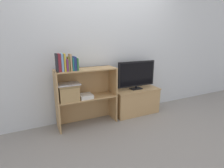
{
  "coord_description": "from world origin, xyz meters",
  "views": [
    {
      "loc": [
        -1.27,
        -2.44,
        1.4
      ],
      "look_at": [
        0.0,
        0.17,
        0.64
      ],
      "focal_mm": 28.0,
      "sensor_mm": 36.0,
      "label": 1
    }
  ],
  "objects": [
    {
      "name": "ground_plane",
      "position": [
        0.0,
        0.0,
        0.0
      ],
      "size": [
        16.0,
        16.0,
        0.0
      ],
      "primitive_type": "plane",
      "color": "gray"
    },
    {
      "name": "wall_back",
      "position": [
        0.0,
        0.41,
        1.2
      ],
      "size": [
        10.0,
        0.05,
        2.4
      ],
      "color": "silver",
      "rests_on": "ground_plane"
    },
    {
      "name": "tv_stand",
      "position": [
        0.51,
        0.19,
        0.24
      ],
      "size": [
        0.88,
        0.4,
        0.48
      ],
      "color": "tan",
      "rests_on": "ground_plane"
    },
    {
      "name": "tv",
      "position": [
        0.51,
        0.19,
        0.76
      ],
      "size": [
        0.75,
        0.14,
        0.52
      ],
      "color": "black",
      "rests_on": "tv_stand"
    },
    {
      "name": "bookshelf_lower_tier",
      "position": [
        -0.46,
        0.23,
        0.3
      ],
      "size": [
        0.96,
        0.34,
        0.47
      ],
      "color": "tan",
      "rests_on": "ground_plane"
    },
    {
      "name": "bookshelf_upper_tier",
      "position": [
        -0.46,
        0.23,
        0.77
      ],
      "size": [
        0.96,
        0.34,
        0.46
      ],
      "color": "tan",
      "rests_on": "bookshelf_lower_tier"
    },
    {
      "name": "book_charcoal",
      "position": [
        -0.9,
        0.1,
        1.07
      ],
      "size": [
        0.02,
        0.14,
        0.26
      ],
      "color": "#232328",
      "rests_on": "bookshelf_upper_tier"
    },
    {
      "name": "book_maroon",
      "position": [
        -0.87,
        0.1,
        1.06
      ],
      "size": [
        0.04,
        0.14,
        0.25
      ],
      "color": "maroon",
      "rests_on": "bookshelf_upper_tier"
    },
    {
      "name": "book_skyblue",
      "position": [
        -0.83,
        0.1,
        1.07
      ],
      "size": [
        0.03,
        0.14,
        0.25
      ],
      "color": "#709ECC",
      "rests_on": "bookshelf_upper_tier"
    },
    {
      "name": "book_mustard",
      "position": [
        -0.79,
        0.1,
        1.06
      ],
      "size": [
        0.02,
        0.14,
        0.25
      ],
      "color": "gold",
      "rests_on": "bookshelf_upper_tier"
    },
    {
      "name": "book_plum",
      "position": [
        -0.76,
        0.1,
        1.02
      ],
      "size": [
        0.03,
        0.15,
        0.17
      ],
      "color": "#6B2D66",
      "rests_on": "bookshelf_upper_tier"
    },
    {
      "name": "book_olive",
      "position": [
        -0.74,
        0.1,
        1.04
      ],
      "size": [
        0.02,
        0.13,
        0.2
      ],
      "color": "olive",
      "rests_on": "bookshelf_upper_tier"
    },
    {
      "name": "book_tan",
      "position": [
        -0.71,
        0.1,
        1.06
      ],
      "size": [
        0.02,
        0.14,
        0.24
      ],
      "color": "tan",
      "rests_on": "bookshelf_upper_tier"
    },
    {
      "name": "book_teal",
      "position": [
        -0.68,
        0.1,
        1.03
      ],
      "size": [
        0.02,
        0.14,
        0.19
      ],
      "color": "#1E7075",
      "rests_on": "bookshelf_upper_tier"
    },
    {
      "name": "book_navy",
      "position": [
        -0.65,
        0.1,
        1.04
      ],
      "size": [
        0.04,
        0.13,
        0.2
      ],
      "color": "navy",
      "rests_on": "bookshelf_upper_tier"
    },
    {
      "name": "book_forest",
      "position": [
        -0.61,
        0.1,
        1.03
      ],
      "size": [
        0.02,
        0.15,
        0.18
      ],
      "color": "#286638",
      "rests_on": "bookshelf_upper_tier"
    },
    {
      "name": "storage_basket_left",
      "position": [
        -0.76,
        0.15,
        0.61
      ],
      "size": [
        0.3,
        0.3,
        0.24
      ],
      "color": "tan",
      "rests_on": "bookshelf_lower_tier"
    },
    {
      "name": "laptop",
      "position": [
        -0.76,
        0.15,
        0.73
      ],
      "size": [
        0.36,
        0.24,
        0.02
      ],
      "color": "#BCBCC1",
      "rests_on": "storage_basket_left"
    },
    {
      "name": "magazine_stack",
      "position": [
        -0.49,
        0.12,
        0.51
      ],
      "size": [
        0.2,
        0.21,
        0.06
      ],
      "color": "silver",
      "rests_on": "bookshelf_lower_tier"
    }
  ]
}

